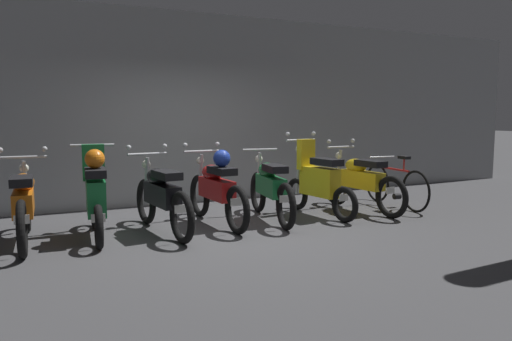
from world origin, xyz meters
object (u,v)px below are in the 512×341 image
Objects in this scene: motorbike_slot_0 at (24,204)px; motorbike_slot_5 at (318,182)px; motorbike_slot_6 at (361,181)px; motorbike_slot_2 at (161,196)px; motorbike_slot_3 at (216,188)px; motorbike_slot_1 at (96,194)px; motorbike_slot_4 at (270,187)px; bicycle at (395,186)px.

motorbike_slot_5 is (4.13, -0.10, 0.04)m from motorbike_slot_0.
motorbike_slot_6 is at bearing -1.15° from motorbike_slot_0.
motorbike_slot_3 is (0.83, 0.14, 0.04)m from motorbike_slot_2.
motorbike_slot_1 is 0.83m from motorbike_slot_2.
motorbike_slot_0 is at bearing 178.85° from motorbike_slot_6.
motorbike_slot_6 reaches higher than motorbike_slot_4.
motorbike_slot_0 is 1.00× the size of motorbike_slot_6.
motorbike_slot_1 is at bearing 179.36° from motorbike_slot_5.
motorbike_slot_4 is at bearing -3.85° from motorbike_slot_3.
motorbike_slot_5 reaches higher than motorbike_slot_6.
motorbike_slot_4 is at bearing 2.79° from motorbike_slot_2.
motorbike_slot_2 is at bearing -5.56° from motorbike_slot_0.
motorbike_slot_0 is at bearing 178.62° from motorbike_slot_4.
motorbike_slot_0 is 1.00× the size of motorbike_slot_2.
motorbike_slot_2 is at bearing -178.64° from motorbike_slot_5.
motorbike_slot_2 is 1.00× the size of motorbike_slot_6.
motorbike_slot_0 is at bearing 179.45° from motorbike_slot_3.
motorbike_slot_0 is 1.16× the size of motorbike_slot_1.
motorbike_slot_6 is (4.13, -0.03, -0.07)m from motorbike_slot_1.
motorbike_slot_1 reaches higher than motorbike_slot_6.
motorbike_slot_5 is at bearing -1.54° from motorbike_slot_4.
motorbike_slot_4 is 0.82m from motorbike_slot_5.
motorbike_slot_1 is 0.86× the size of motorbike_slot_6.
motorbike_slot_6 reaches higher than bicycle.
motorbike_slot_0 is 1.13× the size of bicycle.
motorbike_slot_4 reaches higher than bicycle.
motorbike_slot_2 is 1.16× the size of motorbike_slot_5.
motorbike_slot_1 is 0.87× the size of motorbike_slot_4.
motorbike_slot_6 is at bearing -1.75° from motorbike_slot_3.
motorbike_slot_3 is 1.00× the size of motorbike_slot_6.
bicycle is at bearing 1.43° from motorbike_slot_2.
motorbike_slot_1 is at bearing -4.47° from motorbike_slot_0.
motorbike_slot_3 is at bearing 1.42° from motorbike_slot_1.
motorbike_slot_5 is 1.60m from bicycle.
motorbike_slot_5 reaches higher than motorbike_slot_4.
motorbike_slot_4 is at bearing 178.46° from motorbike_slot_5.
motorbike_slot_1 is 0.86× the size of motorbike_slot_3.
motorbike_slot_2 reaches higher than motorbike_slot_4.
bicycle is at bearing 0.06° from motorbike_slot_1.
motorbike_slot_4 is at bearing -179.52° from bicycle.
bicycle is (3.23, -0.04, -0.17)m from motorbike_slot_3.
motorbike_slot_1 is 1.65m from motorbike_slot_3.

